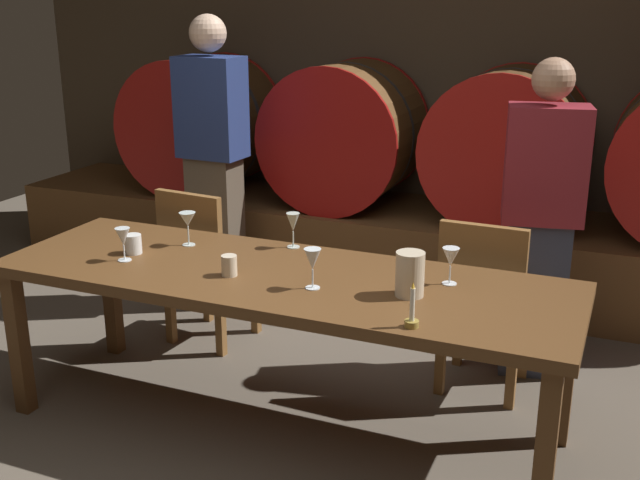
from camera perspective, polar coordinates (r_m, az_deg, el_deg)
ground_plane at (r=3.29m, az=-4.92°, el=-16.88°), size 8.33×8.33×0.00m
back_wall at (r=5.49m, az=9.19°, el=12.32°), size 6.41×0.24×2.74m
barrel_shelf at (r=5.19m, az=7.13°, el=-0.53°), size 5.77×0.90×0.50m
wine_barrel_far_left at (r=5.64m, az=-8.68°, el=8.42°), size 0.95×0.77×0.95m
wine_barrel_center_left at (r=5.17m, az=1.87°, el=7.76°), size 0.95×0.77×0.95m
wine_barrel_center_right at (r=4.90m, az=13.66°, el=6.71°), size 0.95×0.77×0.95m
dining_table at (r=3.31m, az=-2.89°, el=-3.56°), size 2.49×0.80×0.73m
chair_left at (r=4.24m, az=-8.58°, el=-1.40°), size 0.44×0.44×0.88m
chair_right at (r=3.75m, az=11.99°, el=-4.24°), size 0.41×0.41×0.88m
guest_left at (r=4.71m, az=-7.86°, el=5.81°), size 0.39×0.26×1.75m
guest_right at (r=3.93m, az=15.91°, el=1.42°), size 0.42×0.31×1.58m
candle_center at (r=2.77m, az=6.77°, el=-5.52°), size 0.05×0.05×0.17m
pitcher at (r=3.04m, az=6.63°, el=-2.50°), size 0.11×0.11×0.18m
wine_glass_far_left at (r=3.51m, az=-14.29°, el=0.17°), size 0.07×0.07×0.15m
wine_glass_left at (r=3.66m, az=-9.71°, el=1.43°), size 0.08×0.08×0.16m
wine_glass_center at (r=3.58m, az=-2.00°, el=1.23°), size 0.06×0.06×0.17m
wine_glass_right at (r=3.08m, az=-0.55°, el=-1.50°), size 0.07×0.07×0.17m
wine_glass_far_right at (r=3.17m, az=9.58°, el=-1.32°), size 0.07×0.07×0.15m
cup_left at (r=3.62m, az=-13.57°, el=-0.29°), size 0.08×0.08×0.09m
cup_right at (r=3.26m, az=-6.69°, el=-1.88°), size 0.07×0.07×0.09m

